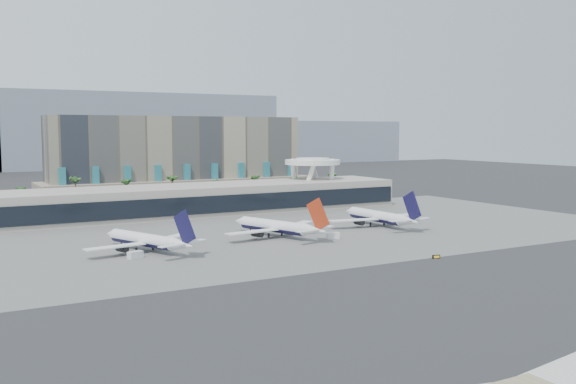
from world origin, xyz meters
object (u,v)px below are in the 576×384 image
airliner_left (146,240)px  airliner_centre (277,226)px  airliner_right (379,216)px  taxiway_sign (436,257)px  service_vehicle_b (333,236)px  service_vehicle_a (135,255)px

airliner_left → airliner_centre: 44.98m
airliner_left → airliner_centre: size_ratio=0.94×
airliner_left → airliner_right: (88.55, 6.63, 0.21)m
taxiway_sign → airliner_left: bearing=157.0°
airliner_left → airliner_centre: airliner_centre is taller
service_vehicle_b → airliner_right: bearing=35.6°
taxiway_sign → service_vehicle_b: bearing=113.3°
service_vehicle_b → airliner_centre: bearing=148.6°
airliner_right → taxiway_sign: 59.94m
service_vehicle_b → service_vehicle_a: bearing=-170.7°
airliner_left → service_vehicle_b: size_ratio=9.27×
airliner_left → airliner_right: 88.80m
airliner_right → taxiway_sign: size_ratio=18.04×
service_vehicle_b → taxiway_sign: (7.00, -40.55, -0.51)m
taxiway_sign → airliner_centre: bearing=125.3°
service_vehicle_a → taxiway_sign: service_vehicle_a is taller
service_vehicle_b → taxiway_sign: bearing=-71.1°
airliner_centre → airliner_right: size_ratio=0.95×
service_vehicle_a → service_vehicle_b: service_vehicle_b is taller
airliner_right → taxiway_sign: airliner_right is taller
airliner_centre → service_vehicle_b: 18.58m
airliner_left → service_vehicle_a: bearing=-146.0°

